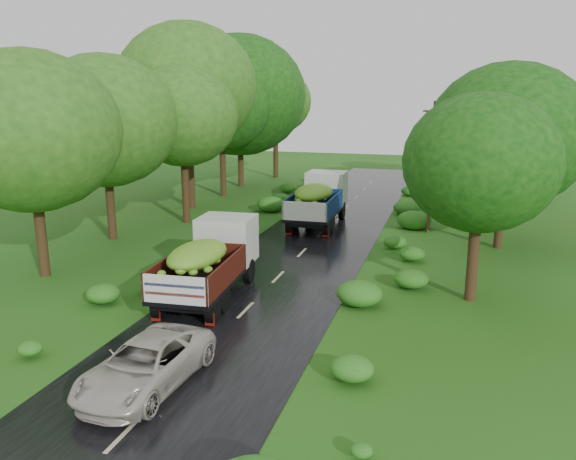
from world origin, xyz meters
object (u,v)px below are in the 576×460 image
at_px(car, 146,364).
at_px(truck_far, 319,197).
at_px(truck_near, 211,257).
at_px(utility_pole, 432,166).

bearing_deg(car, truck_far, 93.66).
height_order(truck_far, car, truck_far).
relative_size(truck_near, utility_pole, 0.91).
bearing_deg(truck_near, utility_pole, 55.40).
bearing_deg(car, utility_pole, 75.87).
distance_m(truck_near, car, 7.24).
xyz_separation_m(truck_near, car, (1.22, -7.08, -0.89)).
height_order(car, utility_pole, utility_pole).
distance_m(truck_far, utility_pole, 6.80).
height_order(truck_near, car, truck_near).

